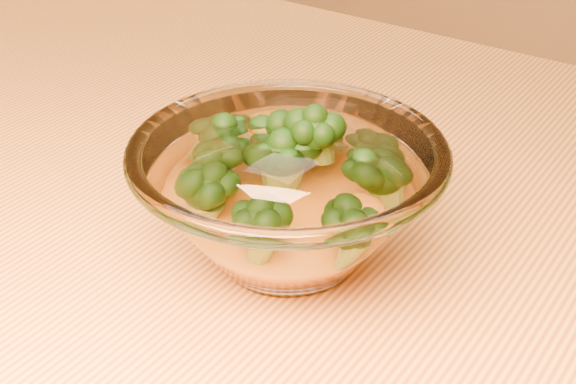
% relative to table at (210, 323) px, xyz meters
% --- Properties ---
extents(table, '(1.20, 0.80, 0.75)m').
position_rel_table_xyz_m(table, '(0.00, 0.00, 0.00)').
color(table, gold).
rests_on(table, ground).
extents(glass_bowl, '(0.19, 0.19, 0.08)m').
position_rel_table_xyz_m(glass_bowl, '(0.08, -0.01, 0.14)').
color(glass_bowl, white).
rests_on(glass_bowl, table).
extents(cheese_sauce, '(0.11, 0.11, 0.03)m').
position_rel_table_xyz_m(cheese_sauce, '(0.08, -0.01, 0.13)').
color(cheese_sauce, orange).
rests_on(cheese_sauce, glass_bowl).
extents(broccoli_heap, '(0.15, 0.12, 0.07)m').
position_rel_table_xyz_m(broccoli_heap, '(0.07, -0.00, 0.16)').
color(broccoli_heap, black).
rests_on(broccoli_heap, cheese_sauce).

